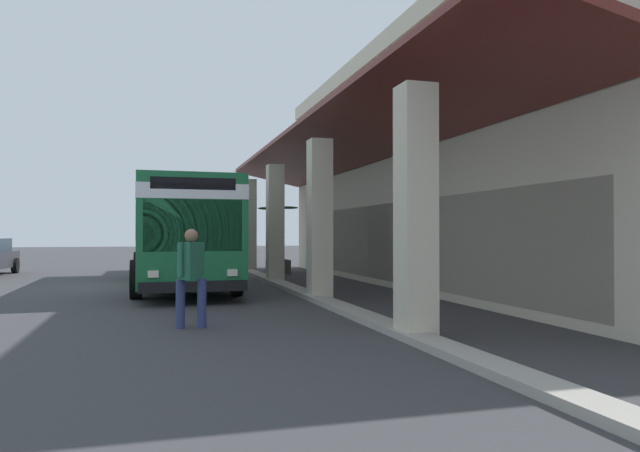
# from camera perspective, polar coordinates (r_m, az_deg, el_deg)

# --- Properties ---
(ground) EXTENTS (120.00, 120.00, 0.00)m
(ground) POSITION_cam_1_polar(r_m,az_deg,el_deg) (20.85, 4.24, -5.33)
(ground) COLOR #38383A
(curb_strip) EXTENTS (27.02, 0.50, 0.12)m
(curb_strip) POSITION_cam_1_polar(r_m,az_deg,el_deg) (17.52, -2.96, -6.00)
(curb_strip) COLOR #9E998E
(curb_strip) RESTS_ON ground
(plaza_building) EXTENTS (22.82, 16.65, 7.96)m
(plaza_building) POSITION_cam_1_polar(r_m,az_deg,el_deg) (21.86, 22.59, 5.40)
(plaza_building) COLOR beige
(plaza_building) RESTS_ON ground
(transit_bus) EXTENTS (11.25, 2.97, 3.34)m
(transit_bus) POSITION_cam_1_polar(r_m,az_deg,el_deg) (19.28, -13.60, -0.17)
(transit_bus) COLOR #196638
(transit_bus) RESTS_ON ground
(pedestrian) EXTENTS (0.55, 0.53, 1.74)m
(pedestrian) POSITION_cam_1_polar(r_m,az_deg,el_deg) (10.54, -12.47, -4.40)
(pedestrian) COLOR navy
(pedestrian) RESTS_ON ground
(potted_palm) EXTENTS (1.85, 1.69, 2.92)m
(potted_palm) POSITION_cam_1_polar(r_m,az_deg,el_deg) (24.28, -4.13, -3.13)
(potted_palm) COLOR #4C4742
(potted_palm) RESTS_ON ground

